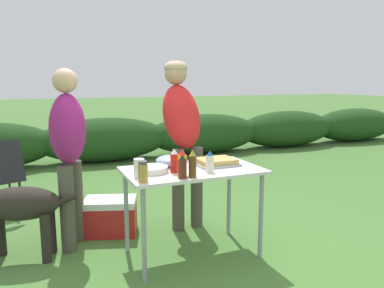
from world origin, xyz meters
TOP-DOWN VIEW (x-y plane):
  - ground_plane at (0.00, 0.00)m, footprint 60.00×60.00m
  - shrub_hedge at (0.00, 4.04)m, footprint 14.40×0.90m
  - folding_table at (0.00, 0.00)m, footprint 1.10×0.64m
  - food_tray at (0.24, 0.05)m, footprint 0.35×0.28m
  - plate_stack at (-0.34, 0.01)m, footprint 0.26×0.26m
  - mixing_bowl at (-0.12, 0.17)m, footprint 0.25×0.25m
  - paper_cup_stack at (-0.47, -0.10)m, footprint 0.08×0.08m
  - mayo_bottle at (0.08, -0.15)m, footprint 0.06×0.06m
  - mustard_bottle at (-0.15, -0.16)m, footprint 0.07×0.07m
  - ketchup_bottle at (-0.18, -0.06)m, footprint 0.06×0.06m
  - beer_bottle at (-0.10, -0.25)m, footprint 0.06×0.06m
  - bbq_sauce_bottle at (-0.18, -0.24)m, footprint 0.06×0.06m
  - spice_jar at (-0.48, -0.24)m, footprint 0.07×0.07m
  - standing_person_in_red_jacket at (0.17, 0.67)m, footprint 0.42×0.53m
  - standing_person_in_navy_coat at (-0.90, 0.58)m, footprint 0.43×0.48m
  - dog at (-1.36, 0.49)m, footprint 0.97×0.43m
  - cooler_box at (-0.54, 0.72)m, footprint 0.56×0.46m

SIDE VIEW (x-z plane):
  - ground_plane at x=0.00m, z-range 0.00..0.00m
  - cooler_box at x=-0.54m, z-range 0.00..0.34m
  - shrub_hedge at x=0.00m, z-range 0.00..0.79m
  - dog at x=-1.36m, z-range 0.11..0.79m
  - folding_table at x=0.00m, z-range 0.29..1.03m
  - plate_stack at x=-0.34m, z-range 0.74..0.79m
  - food_tray at x=0.24m, z-range 0.74..0.79m
  - mixing_bowl at x=-0.12m, z-range 0.74..0.83m
  - paper_cup_stack at x=-0.47m, z-range 0.74..0.88m
  - spice_jar at x=-0.48m, z-range 0.74..0.89m
  - mayo_bottle at x=0.08m, z-range 0.74..0.90m
  - bbq_sauce_bottle at x=-0.18m, z-range 0.74..0.91m
  - ketchup_bottle at x=-0.18m, z-range 0.74..0.92m
  - mustard_bottle at x=-0.15m, z-range 0.73..0.93m
  - beer_bottle at x=-0.10m, z-range 0.73..0.94m
  - standing_person_in_navy_coat at x=-0.90m, z-range 0.14..1.69m
  - standing_person_in_red_jacket at x=0.17m, z-range 0.20..1.84m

